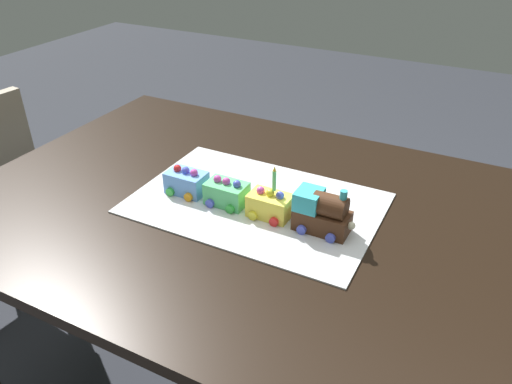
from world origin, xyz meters
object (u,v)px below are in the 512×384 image
Objects in this scene: cake_car_caboose_lemon at (270,205)px; birthday_candle at (274,179)px; cake_car_flatbed_mint_green at (227,193)px; cake_car_hopper_sky_blue at (187,182)px; cake_locomotive at (322,212)px; dining_table at (243,237)px.

birthday_candle reaches higher than cake_car_caboose_lemon.
cake_car_hopper_sky_blue is (0.12, 0.00, 0.00)m from cake_car_flatbed_mint_green.
birthday_candle is (-0.25, -0.00, 0.07)m from cake_car_hopper_sky_blue.
cake_locomotive is 0.37m from cake_car_hopper_sky_blue.
cake_car_caboose_lemon and cake_car_flatbed_mint_green have the same top height.
cake_locomotive is 1.40× the size of cake_car_hopper_sky_blue.
dining_table is 0.21m from cake_car_hopper_sky_blue.
dining_table is at bearing -14.58° from birthday_candle.
cake_car_caboose_lemon is 1.00× the size of cake_car_hopper_sky_blue.
cake_car_hopper_sky_blue is at bearing 0.00° from cake_locomotive.
dining_table is 0.27m from cake_locomotive.
dining_table is 0.17m from cake_car_caboose_lemon.
birthday_candle is (-0.10, 0.03, 0.21)m from dining_table.
cake_car_hopper_sky_blue is at bearing 0.00° from birthday_candle.
dining_table is at bearing -6.70° from cake_locomotive.
cake_locomotive is at bearing -180.00° from cake_car_flatbed_mint_green.
birthday_candle is at bearing 0.00° from cake_locomotive.
cake_car_flatbed_mint_green is 0.12m from cake_car_hopper_sky_blue.
cake_locomotive is at bearing 173.30° from dining_table.
birthday_candle reaches higher than dining_table.
cake_car_hopper_sky_blue reaches higher than dining_table.
cake_car_caboose_lemon and cake_car_hopper_sky_blue have the same top height.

